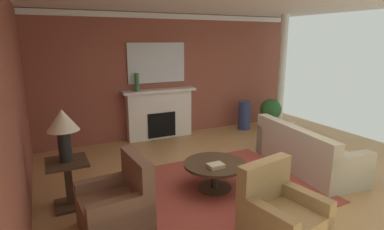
{
  "coord_description": "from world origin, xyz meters",
  "views": [
    {
      "loc": [
        -2.91,
        -3.9,
        2.37
      ],
      "look_at": [
        -0.45,
        1.12,
        1.0
      ],
      "focal_mm": 29.02,
      "sensor_mm": 36.0,
      "label": 1
    }
  ],
  "objects_px": {
    "mantel_mirror": "(157,63)",
    "side_table": "(69,181)",
    "armchair_near_window": "(118,207)",
    "armchair_facing_fireplace": "(281,219)",
    "coffee_table": "(215,170)",
    "vase_mantel_left": "(137,82)",
    "fireplace": "(160,115)",
    "table_lamp": "(63,125)",
    "sofa": "(305,154)",
    "potted_plant": "(271,112)",
    "vase_tall_corner": "(244,115)"
  },
  "relations": [
    {
      "from": "armchair_near_window",
      "to": "mantel_mirror",
      "type": "bearing_deg",
      "value": 62.44
    },
    {
      "from": "vase_mantel_left",
      "to": "sofa",
      "type": "bearing_deg",
      "value": -51.94
    },
    {
      "from": "side_table",
      "to": "vase_mantel_left",
      "type": "height_order",
      "value": "vase_mantel_left"
    },
    {
      "from": "mantel_mirror",
      "to": "armchair_facing_fireplace",
      "type": "height_order",
      "value": "mantel_mirror"
    },
    {
      "from": "mantel_mirror",
      "to": "coffee_table",
      "type": "distance_m",
      "value": 3.42
    },
    {
      "from": "armchair_near_window",
      "to": "side_table",
      "type": "bearing_deg",
      "value": 119.41
    },
    {
      "from": "armchair_near_window",
      "to": "potted_plant",
      "type": "xyz_separation_m",
      "value": [
        4.72,
        2.73,
        0.19
      ]
    },
    {
      "from": "fireplace",
      "to": "potted_plant",
      "type": "bearing_deg",
      "value": -12.46
    },
    {
      "from": "armchair_near_window",
      "to": "potted_plant",
      "type": "height_order",
      "value": "armchair_near_window"
    },
    {
      "from": "fireplace",
      "to": "sofa",
      "type": "bearing_deg",
      "value": -59.6
    },
    {
      "from": "coffee_table",
      "to": "potted_plant",
      "type": "height_order",
      "value": "potted_plant"
    },
    {
      "from": "armchair_facing_fireplace",
      "to": "fireplace",
      "type": "bearing_deg",
      "value": 88.09
    },
    {
      "from": "mantel_mirror",
      "to": "armchair_near_window",
      "type": "height_order",
      "value": "mantel_mirror"
    },
    {
      "from": "fireplace",
      "to": "vase_tall_corner",
      "type": "bearing_deg",
      "value": -7.42
    },
    {
      "from": "coffee_table",
      "to": "side_table",
      "type": "distance_m",
      "value": 2.2
    },
    {
      "from": "side_table",
      "to": "fireplace",
      "type": "bearing_deg",
      "value": 47.06
    },
    {
      "from": "coffee_table",
      "to": "vase_tall_corner",
      "type": "relative_size",
      "value": 1.32
    },
    {
      "from": "fireplace",
      "to": "mantel_mirror",
      "type": "bearing_deg",
      "value": 90.0
    },
    {
      "from": "armchair_facing_fireplace",
      "to": "vase_mantel_left",
      "type": "xyz_separation_m",
      "value": [
        -0.4,
        4.43,
        1.1
      ]
    },
    {
      "from": "mantel_mirror",
      "to": "side_table",
      "type": "bearing_deg",
      "value": -131.6
    },
    {
      "from": "fireplace",
      "to": "mantel_mirror",
      "type": "distance_m",
      "value": 1.26
    },
    {
      "from": "table_lamp",
      "to": "vase_mantel_left",
      "type": "relative_size",
      "value": 1.8
    },
    {
      "from": "side_table",
      "to": "coffee_table",
      "type": "bearing_deg",
      "value": -12.17
    },
    {
      "from": "sofa",
      "to": "vase_mantel_left",
      "type": "relative_size",
      "value": 5.25
    },
    {
      "from": "fireplace",
      "to": "armchair_facing_fireplace",
      "type": "height_order",
      "value": "fireplace"
    },
    {
      "from": "sofa",
      "to": "table_lamp",
      "type": "relative_size",
      "value": 2.91
    },
    {
      "from": "vase_tall_corner",
      "to": "fireplace",
      "type": "bearing_deg",
      "value": 172.58
    },
    {
      "from": "mantel_mirror",
      "to": "side_table",
      "type": "distance_m",
      "value": 3.77
    },
    {
      "from": "table_lamp",
      "to": "vase_mantel_left",
      "type": "height_order",
      "value": "vase_mantel_left"
    },
    {
      "from": "sofa",
      "to": "potted_plant",
      "type": "relative_size",
      "value": 2.63
    },
    {
      "from": "coffee_table",
      "to": "potted_plant",
      "type": "relative_size",
      "value": 1.2
    },
    {
      "from": "fireplace",
      "to": "vase_tall_corner",
      "type": "distance_m",
      "value": 2.33
    },
    {
      "from": "table_lamp",
      "to": "vase_mantel_left",
      "type": "bearing_deg",
      "value": 54.09
    },
    {
      "from": "mantel_mirror",
      "to": "fireplace",
      "type": "bearing_deg",
      "value": -90.0
    },
    {
      "from": "table_lamp",
      "to": "side_table",
      "type": "bearing_deg",
      "value": 0.0
    },
    {
      "from": "fireplace",
      "to": "coffee_table",
      "type": "xyz_separation_m",
      "value": [
        -0.17,
        -2.96,
        -0.23
      ]
    },
    {
      "from": "sofa",
      "to": "fireplace",
      "type": "bearing_deg",
      "value": 120.4
    },
    {
      "from": "sofa",
      "to": "coffee_table",
      "type": "bearing_deg",
      "value": 178.65
    },
    {
      "from": "fireplace",
      "to": "vase_mantel_left",
      "type": "xyz_separation_m",
      "value": [
        -0.55,
        -0.05,
        0.84
      ]
    },
    {
      "from": "armchair_facing_fireplace",
      "to": "coffee_table",
      "type": "bearing_deg",
      "value": 90.6
    },
    {
      "from": "vase_mantel_left",
      "to": "armchair_near_window",
      "type": "bearing_deg",
      "value": -110.96
    },
    {
      "from": "mantel_mirror",
      "to": "vase_mantel_left",
      "type": "distance_m",
      "value": 0.71
    },
    {
      "from": "coffee_table",
      "to": "side_table",
      "type": "height_order",
      "value": "side_table"
    },
    {
      "from": "mantel_mirror",
      "to": "vase_tall_corner",
      "type": "height_order",
      "value": "mantel_mirror"
    },
    {
      "from": "armchair_facing_fireplace",
      "to": "coffee_table",
      "type": "xyz_separation_m",
      "value": [
        -0.02,
        1.52,
        0.03
      ]
    },
    {
      "from": "sofa",
      "to": "coffee_table",
      "type": "distance_m",
      "value": 1.93
    },
    {
      "from": "table_lamp",
      "to": "sofa",
      "type": "bearing_deg",
      "value": -7.12
    },
    {
      "from": "potted_plant",
      "to": "armchair_facing_fireplace",
      "type": "bearing_deg",
      "value": -128.51
    },
    {
      "from": "fireplace",
      "to": "mantel_mirror",
      "type": "relative_size",
      "value": 1.27
    },
    {
      "from": "sofa",
      "to": "potted_plant",
      "type": "bearing_deg",
      "value": 64.21
    }
  ]
}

